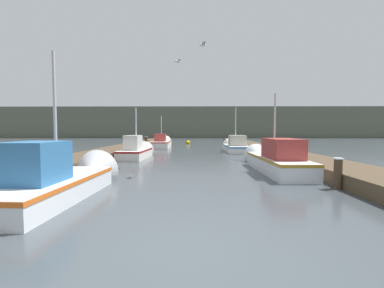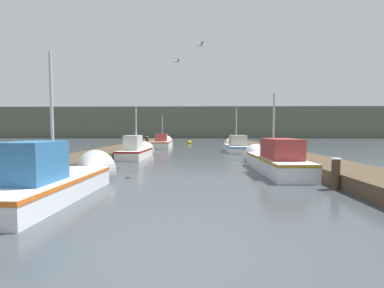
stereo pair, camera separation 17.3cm
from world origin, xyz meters
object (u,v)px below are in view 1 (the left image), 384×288
Objects in this scene: mooring_piling_0 at (338,173)px; fishing_boat_1 at (273,159)px; fishing_boat_2 at (137,151)px; channel_buoy at (188,143)px; seagull_lead at (178,61)px; seagull_1 at (203,45)px; fishing_boat_0 at (62,179)px; fishing_boat_4 at (162,143)px; mooring_piling_1 at (146,142)px; fishing_boat_3 at (235,146)px.

fishing_boat_1 is at bearing 103.91° from mooring_piling_0.
fishing_boat_2 is 11.87m from mooring_piling_0.
seagull_lead reaches higher than channel_buoy.
seagull_lead is at bearing -89.89° from channel_buoy.
fishing_boat_0 is at bearing 117.67° from seagull_1.
fishing_boat_0 reaches higher than channel_buoy.
fishing_boat_4 is (-6.92, 15.29, -0.07)m from fishing_boat_1.
channel_buoy reaches higher than mooring_piling_0.
fishing_boat_1 is at bearing -33.17° from fishing_boat_2.
mooring_piling_1 is at bearing -117.61° from channel_buoy.
fishing_boat_3 is (7.10, 5.11, -0.02)m from fishing_boat_2.
fishing_boat_1 is at bearing -83.91° from seagull_1.
seagull_lead is at bearing 162.66° from fishing_boat_1.
fishing_boat_2 is 16.14m from channel_buoy.
fishing_boat_3 reaches higher than mooring_piling_0.
mooring_piling_0 is at bearing -162.74° from seagull_lead.
fishing_boat_0 is 19.71m from fishing_boat_4.
fishing_boat_1 is 3.71m from mooring_piling_0.
seagull_lead is (0.04, -19.67, 4.95)m from channel_buoy.
fishing_boat_0 is at bearing -149.00° from fishing_boat_1.
seagull_lead reaches higher than fishing_boat_2.
fishing_boat_3 is 10.91m from seagull_lead.
fishing_boat_4 is at bearing -18.97° from seagull_lead.
fishing_boat_1 reaches higher than fishing_boat_2.
fishing_boat_1 is 16.78m from fishing_boat_4.
seagull_lead is at bearing 136.80° from mooring_piling_0.
fishing_boat_2 is 7.98× the size of seagull_1.
fishing_boat_4 is (0.22, 19.71, -0.01)m from fishing_boat_0.
fishing_boat_4 is 2.21m from mooring_piling_1.
fishing_boat_3 is 8.51m from fishing_boat_4.
mooring_piling_0 is (8.10, -8.67, 0.05)m from fishing_boat_2.
seagull_lead is (2.61, -14.01, 4.69)m from fishing_boat_4.
channel_buoy is 2.06× the size of seagull_lead.
fishing_boat_1 is 1.37× the size of fishing_boat_2.
mooring_piling_1 is (-1.32, -1.77, 0.14)m from fishing_boat_4.
mooring_piling_0 is 1.77× the size of seagull_lead.
mooring_piling_0 is 19.39m from mooring_piling_1.
fishing_boat_3 is 0.88× the size of fishing_boat_4.
fishing_boat_0 is 17.97m from mooring_piling_1.
seagull_1 reaches higher than fishing_boat_3.
fishing_boat_3 is 9.82× the size of seagull_1.
channel_buoy is at bearing 81.74° from fishing_boat_2.
fishing_boat_4 reaches higher than fishing_boat_2.
mooring_piling_0 is at bearing -77.97° from channel_buoy.
seagull_1 is (4.05, -6.13, 4.71)m from fishing_boat_2.
seagull_1 reaches higher than fishing_boat_4.
fishing_boat_2 is 4.73× the size of mooring_piling_0.
seagull_1 reaches higher than fishing_boat_1.
fishing_boat_0 is 4.61× the size of channel_buoy.
mooring_piling_0 is 6.68m from seagull_1.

